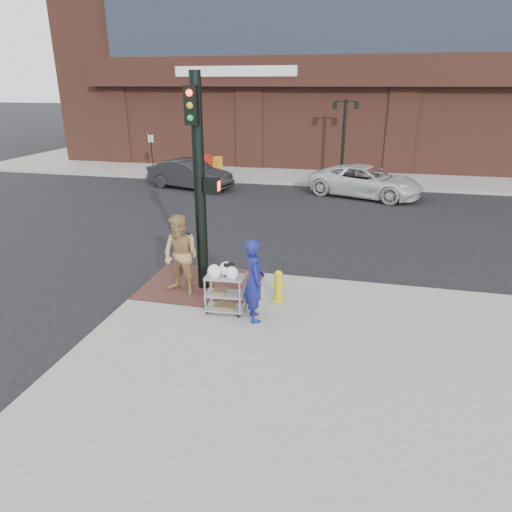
% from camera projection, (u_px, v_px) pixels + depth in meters
% --- Properties ---
extents(ground, '(220.00, 220.00, 0.00)m').
position_uv_depth(ground, '(213.00, 308.00, 10.55)').
color(ground, black).
rests_on(ground, ground).
extents(sidewalk_far, '(65.00, 36.00, 0.15)m').
position_uv_depth(sidewalk_far, '(483.00, 147.00, 37.03)').
color(sidewalk_far, gray).
rests_on(sidewalk_far, ground).
extents(brick_curb_ramp, '(2.80, 2.40, 0.01)m').
position_uv_depth(brick_curb_ramp, '(202.00, 284.00, 11.45)').
color(brick_curb_ramp, '#4C2823').
rests_on(brick_curb_ramp, sidewalk_near).
extents(lamp_post, '(1.32, 0.22, 4.00)m').
position_uv_depth(lamp_post, '(344.00, 130.00, 23.78)').
color(lamp_post, black).
rests_on(lamp_post, sidewalk_far).
extents(parking_sign, '(0.05, 0.05, 2.20)m').
position_uv_depth(parking_sign, '(152.00, 153.00, 25.59)').
color(parking_sign, black).
rests_on(parking_sign, sidewalk_far).
extents(traffic_signal_pole, '(0.61, 0.51, 5.00)m').
position_uv_depth(traffic_signal_pole, '(200.00, 180.00, 10.36)').
color(traffic_signal_pole, black).
rests_on(traffic_signal_pole, sidewalk_near).
extents(woman_blue, '(0.66, 0.77, 1.80)m').
position_uv_depth(woman_blue, '(254.00, 280.00, 9.47)').
color(woman_blue, navy).
rests_on(woman_blue, sidewalk_near).
extents(pedestrian_tan, '(1.12, 0.98, 1.93)m').
position_uv_depth(pedestrian_tan, '(181.00, 255.00, 10.66)').
color(pedestrian_tan, '#A37C4C').
rests_on(pedestrian_tan, sidewalk_near).
extents(sedan_dark, '(4.56, 2.59, 1.42)m').
position_uv_depth(sedan_dark, '(190.00, 174.00, 22.51)').
color(sedan_dark, black).
rests_on(sedan_dark, ground).
extents(minivan_white, '(5.54, 3.83, 1.41)m').
position_uv_depth(minivan_white, '(366.00, 181.00, 20.87)').
color(minivan_white, silver).
rests_on(minivan_white, ground).
extents(utility_cart, '(0.86, 0.53, 1.15)m').
position_uv_depth(utility_cart, '(225.00, 290.00, 9.89)').
color(utility_cart, gray).
rests_on(utility_cart, sidewalk_near).
extents(fire_hydrant, '(0.35, 0.25, 0.75)m').
position_uv_depth(fire_hydrant, '(278.00, 285.00, 10.48)').
color(fire_hydrant, gold).
rests_on(fire_hydrant, sidewalk_near).
extents(newsbox_red, '(0.54, 0.50, 1.14)m').
position_uv_depth(newsbox_red, '(206.00, 165.00, 24.88)').
color(newsbox_red, red).
rests_on(newsbox_red, sidewalk_far).
extents(newsbox_yellow, '(0.50, 0.48, 0.97)m').
position_uv_depth(newsbox_yellow, '(218.00, 166.00, 25.32)').
color(newsbox_yellow, gold).
rests_on(newsbox_yellow, sidewalk_far).
extents(newsbox_blue, '(0.46, 0.43, 0.97)m').
position_uv_depth(newsbox_blue, '(202.00, 166.00, 25.08)').
color(newsbox_blue, '#1B24B4').
rests_on(newsbox_blue, sidewalk_far).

